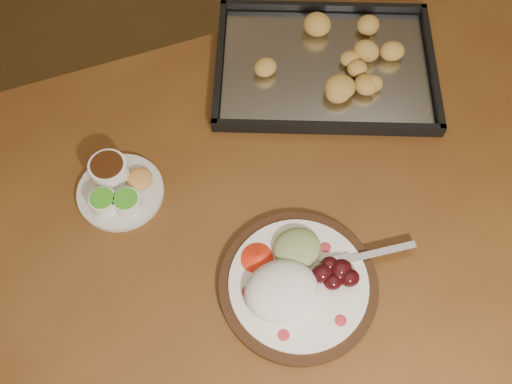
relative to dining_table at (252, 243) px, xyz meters
name	(u,v)px	position (x,y,z in m)	size (l,w,h in m)	color
ground	(285,308)	(0.11, 0.04, -0.65)	(4.00, 4.00, 0.00)	brown
dining_table	(252,243)	(0.00, 0.00, 0.00)	(1.50, 0.91, 0.75)	brown
dinner_plate	(295,282)	(0.03, -0.14, 0.12)	(0.34, 0.26, 0.06)	black
condiment_saucer	(117,187)	(-0.21, 0.14, 0.12)	(0.16, 0.16, 0.05)	beige
baking_tray	(324,65)	(0.26, 0.28, 0.11)	(0.54, 0.47, 0.05)	black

